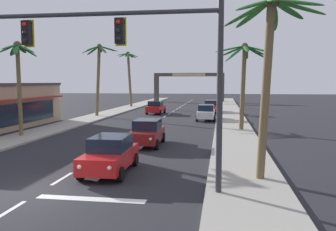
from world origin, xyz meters
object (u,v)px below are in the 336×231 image
sedan_parked_nearest_kerb (211,106)px  traffic_signal_mast (126,51)px  palm_right_second (244,67)px  palm_left_third (99,65)px  sedan_parked_mid_kerb (206,112)px  sedan_third_in_queue (147,132)px  palm_right_nearest (269,46)px  sedan_lead_at_stop_bar (110,154)px  palm_left_second (18,67)px  palm_left_farthest (129,69)px  sedan_oncoming_far (156,107)px  town_gateway_arch (189,83)px

sedan_parked_nearest_kerb → traffic_signal_mast: bearing=-93.4°
sedan_parked_nearest_kerb → palm_right_second: 18.28m
palm_left_third → sedan_parked_mid_kerb: bearing=-9.5°
traffic_signal_mast → sedan_third_in_queue: (-1.31, 9.82, -4.43)m
palm_right_nearest → palm_right_second: bearing=90.3°
sedan_lead_at_stop_bar → sedan_third_in_queue: (0.22, 7.17, 0.00)m
palm_left_third → palm_right_nearest: bearing=-57.4°
sedan_third_in_queue → palm_right_second: (6.62, 7.88, 4.50)m
palm_right_second → palm_left_second: bearing=-160.4°
sedan_third_in_queue → palm_left_second: (-10.14, 1.91, 4.40)m
sedan_lead_at_stop_bar → palm_right_nearest: 8.41m
sedan_parked_mid_kerb → palm_left_farthest: size_ratio=0.49×
palm_left_farthest → palm_right_nearest: 44.72m
sedan_lead_at_stop_bar → palm_left_farthest: bearing=103.7°
sedan_third_in_queue → sedan_parked_mid_kerb: same height
sedan_parked_nearest_kerb → palm_left_second: (-13.51, -23.39, 4.40)m
sedan_oncoming_far → sedan_parked_mid_kerb: 9.60m
sedan_parked_mid_kerb → town_gateway_arch: 35.16m
sedan_parked_mid_kerb → palm_left_farthest: (-13.33, 18.06, 5.37)m
traffic_signal_mast → sedan_parked_mid_kerb: size_ratio=2.49×
sedan_oncoming_far → sedan_parked_nearest_kerb: size_ratio=1.01×
sedan_lead_at_stop_bar → town_gateway_arch: (-1.72, 57.55, 3.04)m
palm_right_nearest → town_gateway_arch: size_ratio=0.53×
sedan_parked_nearest_kerb → sedan_parked_mid_kerb: size_ratio=1.00×
palm_right_second → palm_left_farthest: bearing=123.0°
sedan_parked_nearest_kerb → palm_right_second: palm_right_second is taller
sedan_lead_at_stop_bar → palm_left_third: bearing=110.5°
palm_left_third → sedan_parked_nearest_kerb: bearing=29.9°
traffic_signal_mast → palm_left_second: traffic_signal_mast is taller
sedan_parked_nearest_kerb → town_gateway_arch: town_gateway_arch is taller
sedan_lead_at_stop_bar → palm_left_third: 27.23m
sedan_parked_mid_kerb → town_gateway_arch: town_gateway_arch is taller
sedan_parked_nearest_kerb → town_gateway_arch: (-5.31, 25.07, 3.04)m
sedan_third_in_queue → palm_right_nearest: size_ratio=0.58×
traffic_signal_mast → sedan_parked_nearest_kerb: size_ratio=2.48×
sedan_parked_mid_kerb → sedan_parked_nearest_kerb: bearing=88.7°
sedan_oncoming_far → palm_left_farthest: (-6.55, 11.26, 5.37)m
palm_right_nearest → town_gateway_arch: bearing=98.5°
palm_right_second → palm_left_third: bearing=148.4°
sedan_third_in_queue → palm_right_second: palm_right_second is taller
sedan_oncoming_far → town_gateway_arch: town_gateway_arch is taller
palm_left_second → palm_right_second: bearing=19.6°
palm_left_second → sedan_third_in_queue: bearing=-10.6°
traffic_signal_mast → palm_left_third: size_ratio=1.29×
sedan_parked_mid_kerb → palm_right_second: 9.68m
palm_left_farthest → town_gateway_arch: size_ratio=0.63×
sedan_third_in_queue → town_gateway_arch: 50.50m
sedan_third_in_queue → sedan_oncoming_far: 22.81m
sedan_parked_mid_kerb → palm_left_third: bearing=170.5°
sedan_third_in_queue → sedan_parked_nearest_kerb: same height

